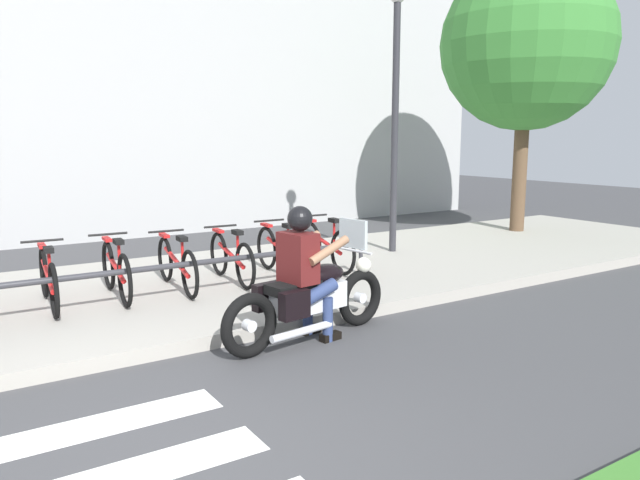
{
  "coord_description": "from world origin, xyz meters",
  "views": [
    {
      "loc": [
        -1.13,
        -3.67,
        2.14
      ],
      "look_at": [
        2.63,
        2.19,
        0.95
      ],
      "focal_mm": 34.15,
      "sensor_mm": 36.0,
      "label": 1
    }
  ],
  "objects_px": {
    "bicycle_2": "(48,279)",
    "street_lamp": "(395,99)",
    "motorcycle": "(310,298)",
    "tree_near_rack": "(527,45)",
    "bicycle_5": "(231,258)",
    "bicycle_7": "(326,246)",
    "bicycle_6": "(281,251)",
    "rider": "(304,265)",
    "bike_rack": "(161,269)",
    "bicycle_3": "(116,270)",
    "bicycle_4": "(177,264)"
  },
  "relations": [
    {
      "from": "bicycle_2",
      "to": "street_lamp",
      "type": "distance_m",
      "value": 6.14
    },
    {
      "from": "motorcycle",
      "to": "street_lamp",
      "type": "distance_m",
      "value": 5.07
    },
    {
      "from": "motorcycle",
      "to": "tree_near_rack",
      "type": "height_order",
      "value": "tree_near_rack"
    },
    {
      "from": "bicycle_5",
      "to": "bicycle_7",
      "type": "relative_size",
      "value": 0.98
    },
    {
      "from": "motorcycle",
      "to": "bicycle_7",
      "type": "height_order",
      "value": "motorcycle"
    },
    {
      "from": "bicycle_6",
      "to": "bicycle_7",
      "type": "distance_m",
      "value": 0.78
    },
    {
      "from": "bicycle_5",
      "to": "bicycle_7",
      "type": "bearing_deg",
      "value": -0.03
    },
    {
      "from": "bicycle_6",
      "to": "street_lamp",
      "type": "distance_m",
      "value": 3.48
    },
    {
      "from": "bicycle_5",
      "to": "rider",
      "type": "bearing_deg",
      "value": -95.21
    },
    {
      "from": "rider",
      "to": "bicycle_5",
      "type": "height_order",
      "value": "rider"
    },
    {
      "from": "motorcycle",
      "to": "bike_rack",
      "type": "height_order",
      "value": "motorcycle"
    },
    {
      "from": "bicycle_5",
      "to": "street_lamp",
      "type": "relative_size",
      "value": 0.35
    },
    {
      "from": "bicycle_6",
      "to": "bike_rack",
      "type": "xyz_separation_m",
      "value": [
        -1.94,
        -0.55,
        0.07
      ]
    },
    {
      "from": "bicycle_3",
      "to": "bicycle_7",
      "type": "bearing_deg",
      "value": -0.01
    },
    {
      "from": "motorcycle",
      "to": "bike_rack",
      "type": "relative_size",
      "value": 0.36
    },
    {
      "from": "bicycle_5",
      "to": "bicycle_6",
      "type": "distance_m",
      "value": 0.78
    },
    {
      "from": "bicycle_2",
      "to": "bicycle_5",
      "type": "bearing_deg",
      "value": -0.0
    },
    {
      "from": "rider",
      "to": "bicycle_6",
      "type": "bearing_deg",
      "value": 66.61
    },
    {
      "from": "bicycle_4",
      "to": "bicycle_7",
      "type": "relative_size",
      "value": 1.04
    },
    {
      "from": "bicycle_5",
      "to": "bicycle_4",
      "type": "bearing_deg",
      "value": 179.95
    },
    {
      "from": "rider",
      "to": "bicycle_4",
      "type": "relative_size",
      "value": 0.85
    },
    {
      "from": "bicycle_3",
      "to": "tree_near_rack",
      "type": "distance_m",
      "value": 9.38
    },
    {
      "from": "bicycle_2",
      "to": "bicycle_7",
      "type": "bearing_deg",
      "value": -0.01
    },
    {
      "from": "bicycle_3",
      "to": "street_lamp",
      "type": "relative_size",
      "value": 0.35
    },
    {
      "from": "bicycle_4",
      "to": "bicycle_6",
      "type": "distance_m",
      "value": 1.55
    },
    {
      "from": "bike_rack",
      "to": "street_lamp",
      "type": "bearing_deg",
      "value": 14.43
    },
    {
      "from": "bicycle_3",
      "to": "street_lamp",
      "type": "height_order",
      "value": "street_lamp"
    },
    {
      "from": "bike_rack",
      "to": "street_lamp",
      "type": "relative_size",
      "value": 1.32
    },
    {
      "from": "bicycle_4",
      "to": "bicycle_5",
      "type": "xyz_separation_m",
      "value": [
        0.78,
        -0.0,
        0.0
      ]
    },
    {
      "from": "bicycle_7",
      "to": "tree_near_rack",
      "type": "xyz_separation_m",
      "value": [
        5.56,
        1.01,
        3.47
      ]
    },
    {
      "from": "bicycle_2",
      "to": "bicycle_4",
      "type": "height_order",
      "value": "bicycle_2"
    },
    {
      "from": "bike_rack",
      "to": "tree_near_rack",
      "type": "distance_m",
      "value": 9.08
    },
    {
      "from": "bicycle_2",
      "to": "bicycle_7",
      "type": "height_order",
      "value": "bicycle_7"
    },
    {
      "from": "motorcycle",
      "to": "bike_rack",
      "type": "xyz_separation_m",
      "value": [
        -1.03,
        1.71,
        0.12
      ]
    },
    {
      "from": "street_lamp",
      "to": "rider",
      "type": "bearing_deg",
      "value": -141.04
    },
    {
      "from": "street_lamp",
      "to": "tree_near_rack",
      "type": "height_order",
      "value": "tree_near_rack"
    },
    {
      "from": "bicycle_2",
      "to": "bicycle_5",
      "type": "relative_size",
      "value": 1.04
    },
    {
      "from": "bicycle_5",
      "to": "tree_near_rack",
      "type": "height_order",
      "value": "tree_near_rack"
    },
    {
      "from": "bicycle_4",
      "to": "bike_rack",
      "type": "relative_size",
      "value": 0.28
    },
    {
      "from": "motorcycle",
      "to": "bicycle_6",
      "type": "bearing_deg",
      "value": 68.19
    },
    {
      "from": "bicycle_5",
      "to": "bike_rack",
      "type": "relative_size",
      "value": 0.27
    },
    {
      "from": "bicycle_7",
      "to": "bike_rack",
      "type": "xyz_separation_m",
      "value": [
        -2.71,
        -0.55,
        0.06
      ]
    },
    {
      "from": "bicycle_3",
      "to": "bicycle_7",
      "type": "distance_m",
      "value": 3.1
    },
    {
      "from": "bicycle_3",
      "to": "bicycle_6",
      "type": "xyz_separation_m",
      "value": [
        2.33,
        -0.0,
        0.0
      ]
    },
    {
      "from": "bicycle_3",
      "to": "bicycle_7",
      "type": "height_order",
      "value": "bicycle_7"
    },
    {
      "from": "rider",
      "to": "bicycle_2",
      "type": "distance_m",
      "value": 3.13
    },
    {
      "from": "rider",
      "to": "bike_rack",
      "type": "distance_m",
      "value": 1.98
    },
    {
      "from": "bicycle_2",
      "to": "bicycle_3",
      "type": "relative_size",
      "value": 1.03
    },
    {
      "from": "street_lamp",
      "to": "motorcycle",
      "type": "bearing_deg",
      "value": -140.52
    },
    {
      "from": "bicycle_2",
      "to": "bicycle_6",
      "type": "xyz_separation_m",
      "value": [
        3.1,
        -0.0,
        0.01
      ]
    }
  ]
}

